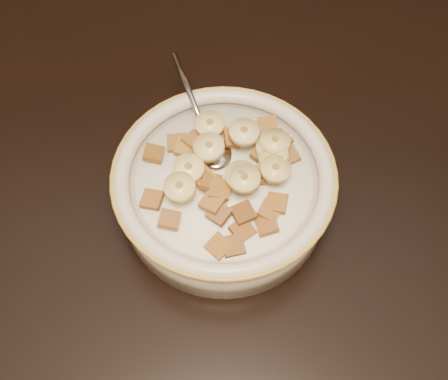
{
  "coord_description": "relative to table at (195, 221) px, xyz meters",
  "views": [
    {
      "loc": [
        0.03,
        -0.29,
        1.29
      ],
      "look_at": [
        0.03,
        0.01,
        0.78
      ],
      "focal_mm": 45.0,
      "sensor_mm": 36.0,
      "label": 1
    }
  ],
  "objects": [
    {
      "name": "cereal_square_15",
      "position": [
        0.02,
        -0.0,
        0.09
      ],
      "size": [
        0.02,
        0.02,
        0.01
      ],
      "primitive_type": "cube",
      "rotation": [
        0.25,
        0.16,
        1.44
      ],
      "color": "brown",
      "rests_on": "milk"
    },
    {
      "name": "cereal_square_25",
      "position": [
        0.03,
        -0.01,
        0.09
      ],
      "size": [
        0.02,
        0.02,
        0.01
      ],
      "primitive_type": "cube",
      "rotation": [
        0.14,
        -0.07,
        1.43
      ],
      "color": "brown",
      "rests_on": "milk"
    },
    {
      "name": "cereal_square_24",
      "position": [
        0.08,
        -0.03,
        0.08
      ],
      "size": [
        0.03,
        0.03,
        0.01
      ],
      "primitive_type": "cube",
      "rotation": [
        0.18,
        0.09,
        1.09
      ],
      "color": "brown",
      "rests_on": "milk"
    },
    {
      "name": "cereal_square_9",
      "position": [
        0.01,
        0.0,
        0.09
      ],
      "size": [
        0.03,
        0.03,
        0.01
      ],
      "primitive_type": "cube",
      "rotation": [
        -0.0,
        -0.1,
        2.29
      ],
      "color": "#975821",
      "rests_on": "milk"
    },
    {
      "name": "cereal_square_22",
      "position": [
        -0.01,
        0.04,
        0.08
      ],
      "size": [
        0.02,
        0.02,
        0.01
      ],
      "primitive_type": "cube",
      "rotation": [
        0.1,
        -0.09,
        1.31
      ],
      "color": "olive",
      "rests_on": "milk"
    },
    {
      "name": "banana_slice_7",
      "position": [
        0.02,
        0.06,
        0.1
      ],
      "size": [
        0.03,
        0.03,
        0.01
      ],
      "primitive_type": "cylinder",
      "rotation": [
        -0.01,
        -0.02,
        1.59
      ],
      "color": "#E9D97A",
      "rests_on": "milk"
    },
    {
      "name": "cereal_square_1",
      "position": [
        0.04,
        -0.07,
        0.08
      ],
      "size": [
        0.02,
        0.02,
        0.01
      ],
      "primitive_type": "cube",
      "rotation": [
        0.14,
        0.02,
        0.22
      ],
      "color": "brown",
      "rests_on": "milk"
    },
    {
      "name": "cereal_square_4",
      "position": [
        0.03,
        -0.04,
        0.09
      ],
      "size": [
        0.03,
        0.03,
        0.01
      ],
      "primitive_type": "cube",
      "rotation": [
        -0.12,
        0.08,
        2.48
      ],
      "color": "brown",
      "rests_on": "milk"
    },
    {
      "name": "banana_slice_4",
      "position": [
        0.08,
        0.01,
        0.1
      ],
      "size": [
        0.04,
        0.04,
        0.01
      ],
      "primitive_type": "cylinder",
      "rotation": [
        0.11,
        -0.01,
        2.35
      ],
      "color": "tan",
      "rests_on": "milk"
    },
    {
      "name": "cereal_square_20",
      "position": [
        0.1,
        0.03,
        0.08
      ],
      "size": [
        0.03,
        0.03,
        0.01
      ],
      "primitive_type": "cube",
      "rotation": [
        -0.16,
        -0.07,
        1.98
      ],
      "color": "olive",
      "rests_on": "milk"
    },
    {
      "name": "cereal_bowl",
      "position": [
        0.03,
        0.01,
        0.05
      ],
      "size": [
        0.22,
        0.22,
        0.05
      ],
      "primitive_type": "cylinder",
      "color": "beige",
      "rests_on": "table"
    },
    {
      "name": "cereal_square_29",
      "position": [
        0.02,
        -0.03,
        0.09
      ],
      "size": [
        0.03,
        0.03,
        0.01
      ],
      "primitive_type": "cube",
      "rotation": [
        0.01,
        0.1,
        2.57
      ],
      "color": "brown",
      "rests_on": "milk"
    },
    {
      "name": "milk",
      "position": [
        0.03,
        0.01,
        0.07
      ],
      "size": [
        0.18,
        0.18,
        0.0
      ],
      "primitive_type": "cylinder",
      "color": "white",
      "rests_on": "cereal_bowl"
    },
    {
      "name": "cereal_square_11",
      "position": [
        0.02,
        0.07,
        0.08
      ],
      "size": [
        0.03,
        0.03,
        0.01
      ],
      "primitive_type": "cube",
      "rotation": [
        -0.05,
        0.1,
        2.7
      ],
      "color": "brown",
      "rests_on": "milk"
    },
    {
      "name": "cereal_square_26",
      "position": [
        0.0,
        0.05,
        0.09
      ],
      "size": [
        0.03,
        0.03,
        0.01
      ],
      "primitive_type": "cube",
      "rotation": [
        0.23,
        -0.02,
        2.41
      ],
      "color": "#9D6121",
      "rests_on": "milk"
    },
    {
      "name": "banana_slice_3",
      "position": [
        0.08,
        0.03,
        0.09
      ],
      "size": [
        0.04,
        0.04,
        0.01
      ],
      "primitive_type": "cylinder",
      "rotation": [
        -0.07,
        -0.11,
        0.57
      ],
      "color": "beige",
      "rests_on": "milk"
    },
    {
      "name": "banana_slice_2",
      "position": [
        -0.01,
        -0.01,
        0.1
      ],
      "size": [
        0.04,
        0.04,
        0.01
      ],
      "primitive_type": "cylinder",
      "rotation": [
        -0.01,
        -0.05,
        0.25
      ],
      "color": "#FFE388",
      "rests_on": "milk"
    },
    {
      "name": "banana_slice_1",
      "position": [
        0.05,
        -0.01,
        0.1
      ],
      "size": [
        0.04,
        0.04,
        0.01
      ],
      "primitive_type": "cylinder",
      "rotation": [
        -0.08,
        0.0,
        0.47
      ],
      "color": "#E9D770",
      "rests_on": "milk"
    },
    {
      "name": "cereal_square_3",
      "position": [
        0.04,
        0.05,
        0.09
      ],
      "size": [
        0.02,
        0.02,
        0.01
      ],
      "primitive_type": "cube",
      "rotation": [
        0.24,
        0.12,
        0.16
      ],
      "color": "brown",
      "rests_on": "milk"
    },
    {
      "name": "banana_slice_8",
      "position": [
        0.09,
        0.04,
        0.1
      ],
      "size": [
        0.04,
        0.04,
        0.01
      ],
      "primitive_type": "cylinder",
      "rotation": [
        0.12,
        0.05,
        2.59
      ],
      "color": "tan",
      "rests_on": "milk"
    },
    {
      "name": "cereal_square_10",
      "position": [
        0.03,
        -0.07,
        0.08
      ],
      "size": [
        0.03,
        0.03,
        0.01
      ],
      "primitive_type": "cube",
      "rotation": [
        0.16,
        -0.18,
        0.8
      ],
      "color": "brown",
      "rests_on": "milk"
    },
    {
      "name": "banana_slice_9",
      "position": [
        -0.0,
        0.01,
        0.1
      ],
      "size": [
        0.04,
        0.04,
        0.01
      ],
      "primitive_type": "cylinder",
      "rotation": [
        -0.02,
        -0.02,
        2.26
      ],
      "color": "#FDEE8F",
      "rests_on": "milk"
    },
    {
      "name": "cereal_square_14",
      "position": [
        -0.04,
        -0.02,
        0.08
      ],
      "size": [
        0.03,
        0.02,
        0.01
      ],
      "primitive_type": "cube",
      "rotation": [
        -0.13,
        -0.03,
        1.3
      ],
      "color": "#905C2C",
      "rests_on": "milk"
    },
    {
      "name": "cereal_square_16",
      "position": [
        0.05,
        -0.0,
        0.09
      ],
      "size": [
        0.02,
        0.02,
        0.01
      ],
      "primitive_type": "cube",
      "rotation": [
        0.03,
        0.01,
        2.9
      ],
      "color": "brown",
      "rests_on": "milk"
    },
    {
      "name": "cereal_square_6",
      "position": [
        0.08,
        -0.02,
        0.08
      ],
      "size": [
        0.02,
        0.02,
        0.01
      ],
      "primitive_type": "cube",
      "rotation": [
        -0.07,
        0.12,
        2.89
      ],
      "color": "#996119",
      "rests_on": "milk"
    },
    {
      "name": "cereal_square_8",
      "position": [
        0.02,
        0.07,
        0.08
      ],
      "size": [
        0.02,
        0.02,
        0.01
      ],
      "primitive_type": "cube",
      "rotation": [
        0.16,
        -0.1,
        2.91
      ],
      "color": "brown",
      "rests_on": "milk"
    },
    {
      "name": "cereal_square_23",
      "position": [
        -0.04,
        0.04,
        0.08
      ],
      "size": [
        0.02,
        0.02,
        0.01
      ],
      "primitive_type": "cube",
      "rotation": [
        0.11,
        -0.18,
        2.97
      ],
      "color": "brown",
      "rests_on": "milk"
    },
    {
      "name": "cereal_square_30",
      "position": [
        -0.02,
        -0.04,
        0.08
      ],
      "size": [
        0.02,
        0.02,
        0.01
      ],
      "primitive_type": "cube",
      "rotation": [
        0.17,
        0.15,
        1.42
      ],
      "color": "brown",
      "rests_on": "milk"
    },
    {
      "name": "table",
      "position": [
        0.0,
        0.0,
        0.0
      ],
      "size": [
        1.43,
        0.94,
        0.04
      ],
      "primitive_type": "cube",
      "rotation": [
        0.0,
        0.0,
        0.03
      ],
      "color": "black",
      "rests_on": "floor"
    },
    {
      "name": "cereal_square_5",
      "position": [
        0.07,
        0.01,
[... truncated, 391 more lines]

